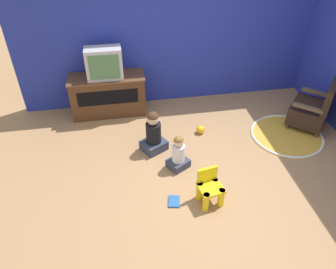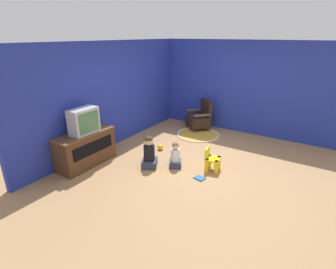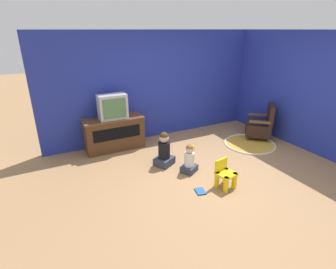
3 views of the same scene
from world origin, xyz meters
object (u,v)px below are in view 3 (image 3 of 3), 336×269
Objects in this scene: child_watching_left at (189,160)px; yellow_kid_chair at (225,176)px; toy_ball at (192,148)px; television at (113,107)px; child_watching_center at (164,151)px; black_armchair at (260,125)px; book at (200,191)px; tv_cabinet at (114,133)px.

yellow_kid_chair is at bearing -99.50° from child_watching_left.
toy_ball is at bearing 24.37° from child_watching_left.
television is 1.49m from child_watching_center.
television is at bearing 90.08° from child_watching_left.
black_armchair is 6.14× the size of toy_ball.
book is at bearing -71.58° from television.
child_watching_center is at bearing -61.58° from tv_cabinet.
tv_cabinet is at bearing 29.18° from book.
yellow_kid_chair is 1.31m from child_watching_center.
child_watching_center is at bearing 92.30° from child_watching_left.
book is at bearing 163.76° from yellow_kid_chair.
black_armchair reaches higher than child_watching_left.
yellow_kid_chair is at bearing -100.05° from toy_ball.
toy_ball is (1.48, -0.86, -0.92)m from television.
child_watching_center is (0.65, -1.15, -0.69)m from television.
television reaches higher than child_watching_center.
black_armchair reaches higher than child_watching_center.
tv_cabinet is at bearing 106.85° from yellow_kid_chair.
tv_cabinet is 9.28× the size of toy_ball.
yellow_kid_chair is at bearing -62.38° from television.
book is (0.11, -1.13, -0.29)m from child_watching_center.
black_armchair is 1.53× the size of child_watching_left.
book is at bearing -21.55° from black_armchair.
child_watching_left reaches higher than toy_ball.
black_armchair is at bearing -3.36° from toy_ball.
television is 3.57m from black_armchair.
yellow_kid_chair is at bearing -93.61° from child_watching_center.
black_armchair is 3.87× the size of book.
book is (-0.46, 0.05, -0.19)m from yellow_kid_chair.
television is at bearing 107.36° from yellow_kid_chair.
toy_ball is (1.48, -0.91, -0.30)m from tv_cabinet.
book is (-0.19, -0.67, -0.23)m from child_watching_left.
tv_cabinet is at bearing -65.00° from black_armchair.
tv_cabinet is 2.18× the size of television.
book is (0.76, -2.33, -0.36)m from tv_cabinet.
television is at bearing -64.20° from black_armchair.
child_watching_left is at bearing -86.75° from child_watching_center.
toy_ball is at bearing -10.28° from child_watching_center.
tv_cabinet is at bearing 89.06° from child_watching_center.
television is at bearing -90.00° from tv_cabinet.
child_watching_center reaches higher than child_watching_left.
book is (-2.61, -1.31, -0.32)m from black_armchair.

